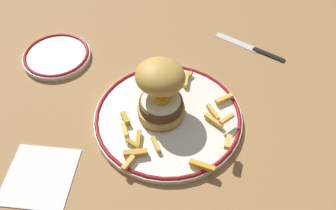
# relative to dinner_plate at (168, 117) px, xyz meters

# --- Properties ---
(ground_plane) EXTENTS (1.33, 1.05, 0.04)m
(ground_plane) POSITION_rel_dinner_plate_xyz_m (0.05, -0.03, -0.03)
(ground_plane) COLOR #9F7446
(dinner_plate) EXTENTS (0.30, 0.30, 0.02)m
(dinner_plate) POSITION_rel_dinner_plate_xyz_m (0.00, 0.00, 0.00)
(dinner_plate) COLOR white
(dinner_plate) RESTS_ON ground_plane
(burger) EXTENTS (0.12, 0.13, 0.12)m
(burger) POSITION_rel_dinner_plate_xyz_m (-0.01, 0.02, 0.07)
(burger) COLOR tan
(burger) RESTS_ON dinner_plate
(fries_pile) EXTENTS (0.24, 0.26, 0.03)m
(fries_pile) POSITION_rel_dinner_plate_xyz_m (0.01, -0.04, 0.01)
(fries_pile) COLOR gold
(fries_pile) RESTS_ON dinner_plate
(side_plate) EXTENTS (0.16, 0.16, 0.02)m
(side_plate) POSITION_rel_dinner_plate_xyz_m (-0.23, 0.22, -0.00)
(side_plate) COLOR white
(side_plate) RESTS_ON ground_plane
(knife) EXTENTS (0.14, 0.13, 0.01)m
(knife) POSITION_rel_dinner_plate_xyz_m (0.24, 0.19, -0.01)
(knife) COLOR black
(knife) RESTS_ON ground_plane
(napkin) EXTENTS (0.15, 0.15, 0.00)m
(napkin) POSITION_rel_dinner_plate_xyz_m (-0.25, -0.10, -0.01)
(napkin) COLOR white
(napkin) RESTS_ON ground_plane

